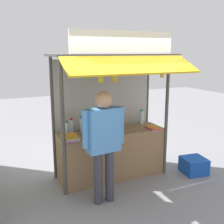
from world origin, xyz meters
name	(u,v)px	position (x,y,z in m)	size (l,w,h in m)	color
ground_plane	(112,176)	(0.00, 0.00, 0.00)	(20.00, 20.00, 0.00)	gray
stall_counter	(112,154)	(0.00, 0.00, 0.44)	(1.93, 0.58, 0.88)	olive
stall_structure	(110,94)	(0.00, 0.08, 1.55)	(2.13, 1.42, 2.60)	#4C4742
water_bottle_center	(142,117)	(0.73, 0.20, 1.02)	(0.08, 0.08, 0.30)	silver
water_bottle_far_right	(84,128)	(-0.53, 0.02, 1.00)	(0.07, 0.07, 0.24)	silver
water_bottle_left	(67,128)	(-0.80, 0.12, 1.00)	(0.07, 0.07, 0.24)	silver
water_bottle_mid_right	(110,123)	(-0.03, 0.02, 1.03)	(0.09, 0.09, 0.30)	silver
water_bottle_front_left	(82,124)	(-0.51, 0.20, 1.01)	(0.08, 0.08, 0.27)	silver
water_bottle_back_right	(71,126)	(-0.70, 0.18, 1.01)	(0.08, 0.08, 0.27)	silver
magazine_stack_far_left	(153,128)	(0.74, -0.20, 0.90)	(0.23, 0.32, 0.04)	white
magazine_stack_front_right	(71,137)	(-0.82, -0.18, 0.92)	(0.27, 0.33, 0.08)	purple
magazine_stack_rear_center	(93,136)	(-0.44, -0.19, 0.90)	(0.24, 0.28, 0.03)	red
banana_bunch_leftmost	(114,77)	(-0.14, -0.39, 1.90)	(0.10, 0.10, 0.30)	#332D23
banana_bunch_inner_left	(101,78)	(-0.37, -0.39, 1.88)	(0.11, 0.11, 0.31)	#332D23
banana_bunch_inner_right	(87,76)	(-0.59, -0.39, 1.92)	(0.09, 0.09, 0.27)	#332D23
banana_bunch_rightmost	(162,74)	(0.77, -0.39, 1.91)	(0.09, 0.09, 0.28)	#332D23
vendor_person	(104,138)	(-0.48, -0.76, 1.04)	(0.66, 0.26, 1.73)	#383842
plastic_crate	(194,165)	(1.49, -0.52, 0.15)	(0.43, 0.43, 0.30)	#194CB2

